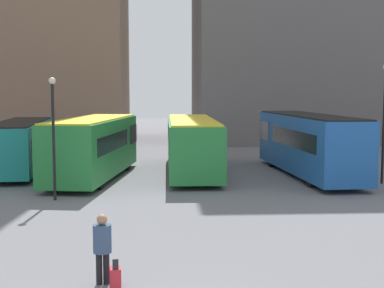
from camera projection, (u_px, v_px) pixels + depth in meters
name	position (u px, v px, depth m)	size (l,w,h in m)	color
bus_0	(21.00, 144.00, 29.93)	(3.34, 10.36, 2.83)	#19847F
bus_1	(94.00, 146.00, 27.58)	(4.00, 10.11, 3.12)	#237A38
bus_2	(192.00, 143.00, 29.69)	(2.72, 11.67, 2.98)	#237A38
bus_3	(308.00, 142.00, 28.58)	(3.21, 11.31, 3.27)	#1E56A3
traveler	(102.00, 243.00, 12.41)	(0.49, 0.49, 1.66)	black
suitcase	(115.00, 279.00, 12.10)	(0.30, 0.39, 0.76)	#B7232D
lamp_post_0	(384.00, 114.00, 25.77)	(0.28, 0.28, 5.79)	black
lamp_post_1	(53.00, 128.00, 21.83)	(0.28, 0.28, 5.06)	black
trash_bin	(364.00, 176.00, 25.76)	(0.52, 0.52, 0.85)	black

